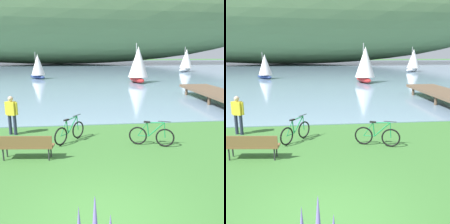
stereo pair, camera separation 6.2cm
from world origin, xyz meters
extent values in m
plane|color=#3D7533|center=(0.00, 0.00, 0.00)|extent=(200.00, 200.00, 0.00)
cube|color=#7A99B2|center=(0.00, 47.68, 0.02)|extent=(180.00, 80.00, 0.04)
ellipsoid|color=#567A4C|center=(-5.55, 65.89, 13.47)|extent=(119.36, 28.00, 26.87)
cube|color=brown|center=(-2.32, 3.75, 0.45)|extent=(1.84, 0.66, 0.05)
cube|color=brown|center=(-2.35, 3.54, 0.68)|extent=(1.80, 0.22, 0.40)
cylinder|color=#2D2D33|center=(-3.07, 3.99, 0.23)|extent=(0.05, 0.05, 0.45)
cylinder|color=#2D2D33|center=(-1.55, 3.84, 0.23)|extent=(0.05, 0.05, 0.45)
cylinder|color=#2D2D33|center=(-3.10, 3.66, 0.23)|extent=(0.05, 0.05, 0.45)
cylinder|color=#2D2D33|center=(-1.58, 3.51, 0.23)|extent=(0.05, 0.05, 0.45)
torus|color=black|center=(2.70, 4.35, 0.36)|extent=(0.69, 0.31, 0.72)
torus|color=black|center=(1.72, 4.73, 0.36)|extent=(0.69, 0.31, 0.72)
cylinder|color=#1E8C4C|center=(2.39, 4.47, 0.67)|extent=(0.58, 0.26, 0.61)
cylinder|color=#1E8C4C|center=(2.35, 4.49, 0.94)|extent=(0.63, 0.27, 0.09)
cylinder|color=#1E8C4C|center=(2.08, 4.59, 0.65)|extent=(0.13, 0.09, 0.54)
cylinder|color=#1E8C4C|center=(1.92, 4.65, 0.37)|extent=(0.41, 0.18, 0.05)
cylinder|color=#1E8C4C|center=(1.89, 4.66, 0.64)|extent=(0.35, 0.16, 0.56)
cylinder|color=#1E8C4C|center=(2.68, 4.36, 0.66)|extent=(0.09, 0.06, 0.60)
cube|color=black|center=(2.05, 4.60, 0.94)|extent=(0.26, 0.18, 0.05)
cylinder|color=black|center=(2.66, 4.37, 1.00)|extent=(0.46, 0.19, 0.02)
torus|color=black|center=(-0.62, 5.80, 0.36)|extent=(0.50, 0.60, 0.72)
torus|color=black|center=(-1.28, 4.98, 0.36)|extent=(0.50, 0.60, 0.72)
cylinder|color=#1E8C4C|center=(-0.83, 5.54, 0.67)|extent=(0.41, 0.50, 0.61)
cylinder|color=#1E8C4C|center=(-0.86, 5.50, 0.94)|extent=(0.44, 0.54, 0.09)
cylinder|color=#1E8C4C|center=(-1.04, 5.28, 0.65)|extent=(0.11, 0.12, 0.54)
cylinder|color=#1E8C4C|center=(-1.15, 5.15, 0.37)|extent=(0.29, 0.35, 0.05)
cylinder|color=#1E8C4C|center=(-1.17, 5.11, 0.64)|extent=(0.25, 0.30, 0.56)
cylinder|color=#1E8C4C|center=(-0.64, 5.78, 0.66)|extent=(0.08, 0.09, 0.60)
cube|color=black|center=(-1.06, 5.25, 0.94)|extent=(0.23, 0.25, 0.05)
cylinder|color=black|center=(-0.65, 5.76, 1.00)|extent=(0.32, 0.39, 0.02)
cylinder|color=#282D47|center=(-3.59, 6.63, 0.44)|extent=(0.14, 0.14, 0.88)
cylinder|color=#282D47|center=(-3.36, 6.55, 0.44)|extent=(0.14, 0.14, 0.88)
cube|color=yellow|center=(-3.48, 6.59, 1.18)|extent=(0.43, 0.34, 0.60)
sphere|color=beige|center=(-3.48, 6.59, 1.60)|extent=(0.22, 0.22, 0.22)
cylinder|color=yellow|center=(-3.72, 6.68, 1.18)|extent=(0.09, 0.09, 0.56)
cylinder|color=yellow|center=(-3.23, 6.50, 1.18)|extent=(0.09, 0.09, 0.56)
cone|color=#8470D1|center=(-0.27, -1.68, 1.16)|extent=(0.12, 0.12, 0.92)
cone|color=#8470D1|center=(-0.28, -1.67, 1.16)|extent=(0.14, 0.14, 0.92)
ellipsoid|color=white|center=(16.77, 38.52, 0.34)|extent=(3.21, 3.05, 0.61)
cylinder|color=#B2B2B2|center=(16.57, 38.34, 2.37)|extent=(0.09, 0.09, 3.46)
cone|color=white|center=(17.01, 38.74, 2.20)|extent=(2.90, 2.90, 3.11)
ellipsoid|color=navy|center=(-6.00, 29.88, 0.29)|extent=(2.53, 2.62, 0.50)
cylinder|color=#B2B2B2|center=(-6.15, 30.04, 1.96)|extent=(0.07, 0.07, 2.84)
cone|color=white|center=(-5.81, 29.69, 1.82)|extent=(2.39, 2.39, 2.56)
ellipsoid|color=#B22323|center=(5.76, 24.62, 0.36)|extent=(1.61, 3.80, 0.64)
cylinder|color=#B2B2B2|center=(5.71, 24.90, 2.52)|extent=(0.09, 0.09, 3.68)
cone|color=white|center=(5.82, 24.28, 2.34)|extent=(2.51, 2.51, 3.31)
cube|color=brown|center=(9.00, 11.68, 0.70)|extent=(2.40, 10.00, 0.20)
cylinder|color=brown|center=(8.04, 11.68, 0.30)|extent=(0.20, 0.20, 0.60)
cylinder|color=brown|center=(8.04, 15.68, 0.30)|extent=(0.20, 0.20, 0.60)
cylinder|color=brown|center=(9.96, 15.68, 0.30)|extent=(0.20, 0.20, 0.60)
camera|label=1|loc=(-0.42, -5.16, 3.66)|focal=43.10mm
camera|label=2|loc=(-0.36, -5.17, 3.66)|focal=43.10mm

